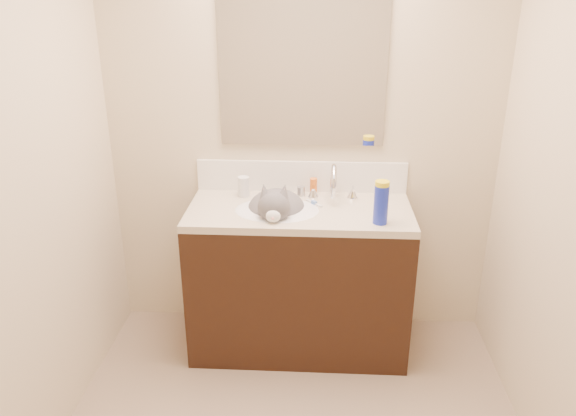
# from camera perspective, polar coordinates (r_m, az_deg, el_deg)

# --- Properties ---
(room_shell) EXTENTS (2.24, 2.54, 2.52)m
(room_shell) POSITION_cam_1_polar(r_m,az_deg,el_deg) (1.88, 0.26, 6.48)
(room_shell) COLOR beige
(room_shell) RESTS_ON ground
(vanity_cabinet) EXTENTS (1.20, 0.55, 0.82)m
(vanity_cabinet) POSITION_cam_1_polar(r_m,az_deg,el_deg) (3.20, 1.13, -7.49)
(vanity_cabinet) COLOR black
(vanity_cabinet) RESTS_ON ground
(counter_slab) EXTENTS (1.20, 0.55, 0.04)m
(counter_slab) POSITION_cam_1_polar(r_m,az_deg,el_deg) (3.01, 1.19, -0.37)
(counter_slab) COLOR beige
(counter_slab) RESTS_ON vanity_cabinet
(basin) EXTENTS (0.45, 0.36, 0.14)m
(basin) POSITION_cam_1_polar(r_m,az_deg,el_deg) (3.01, -1.12, -1.42)
(basin) COLOR white
(basin) RESTS_ON vanity_cabinet
(faucet) EXTENTS (0.28, 0.20, 0.21)m
(faucet) POSITION_cam_1_polar(r_m,az_deg,el_deg) (3.10, 4.62, 2.34)
(faucet) COLOR silver
(faucet) RESTS_ON counter_slab
(cat) EXTENTS (0.37, 0.45, 0.34)m
(cat) POSITION_cam_1_polar(r_m,az_deg,el_deg) (3.02, -1.20, -0.30)
(cat) COLOR #514E51
(cat) RESTS_ON basin
(backsplash) EXTENTS (1.20, 0.02, 0.18)m
(backsplash) POSITION_cam_1_polar(r_m,az_deg,el_deg) (3.22, 1.38, 3.23)
(backsplash) COLOR white
(backsplash) RESTS_ON counter_slab
(mirror) EXTENTS (0.90, 0.02, 0.80)m
(mirror) POSITION_cam_1_polar(r_m,az_deg,el_deg) (3.08, 1.48, 13.67)
(mirror) COLOR white
(mirror) RESTS_ON room_shell
(pill_bottle) EXTENTS (0.07, 0.07, 0.12)m
(pill_bottle) POSITION_cam_1_polar(r_m,az_deg,el_deg) (3.16, -4.53, 2.17)
(pill_bottle) COLOR silver
(pill_bottle) RESTS_ON counter_slab
(pill_label) EXTENTS (0.07, 0.07, 0.04)m
(pill_label) POSITION_cam_1_polar(r_m,az_deg,el_deg) (3.17, -4.52, 1.95)
(pill_label) COLOR #FF502A
(pill_label) RESTS_ON pill_bottle
(silver_jar) EXTENTS (0.06, 0.06, 0.05)m
(silver_jar) POSITION_cam_1_polar(r_m,az_deg,el_deg) (3.18, 1.32, 1.73)
(silver_jar) COLOR #B7B7BC
(silver_jar) RESTS_ON counter_slab
(amber_bottle) EXTENTS (0.05, 0.05, 0.10)m
(amber_bottle) POSITION_cam_1_polar(r_m,az_deg,el_deg) (3.17, 2.61, 2.16)
(amber_bottle) COLOR #D36018
(amber_bottle) RESTS_ON counter_slab
(toothbrush) EXTENTS (0.09, 0.11, 0.01)m
(toothbrush) POSITION_cam_1_polar(r_m,az_deg,el_deg) (3.06, 2.67, 0.49)
(toothbrush) COLOR silver
(toothbrush) RESTS_ON counter_slab
(toothbrush_head) EXTENTS (0.03, 0.04, 0.02)m
(toothbrush_head) POSITION_cam_1_polar(r_m,az_deg,el_deg) (3.06, 2.67, 0.56)
(toothbrush_head) COLOR #5E87C9
(toothbrush_head) RESTS_ON counter_slab
(spray_can) EXTENTS (0.09, 0.09, 0.20)m
(spray_can) POSITION_cam_1_polar(r_m,az_deg,el_deg) (2.82, 9.42, 0.34)
(spray_can) COLOR #1928B2
(spray_can) RESTS_ON counter_slab
(spray_cap) EXTENTS (0.08, 0.08, 0.04)m
(spray_cap) POSITION_cam_1_polar(r_m,az_deg,el_deg) (2.79, 9.55, 2.28)
(spray_cap) COLOR yellow
(spray_cap) RESTS_ON spray_can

